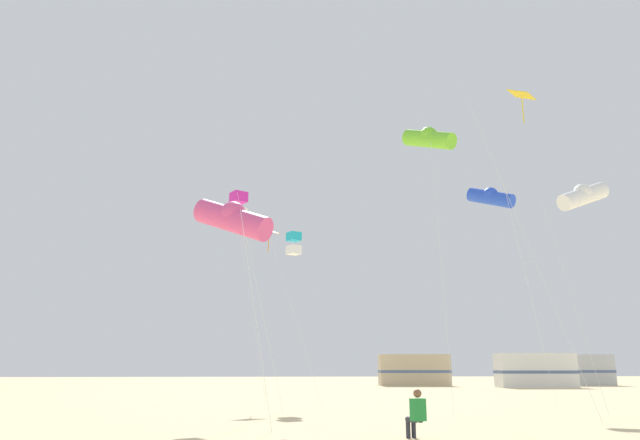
# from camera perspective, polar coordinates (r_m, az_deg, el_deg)

# --- Properties ---
(kite_flyer_standing) EXTENTS (0.45, 0.56, 1.16)m
(kite_flyer_standing) POSITION_cam_1_polar(r_m,az_deg,el_deg) (15.45, 9.10, -17.56)
(kite_flyer_standing) COLOR #238438
(kite_flyer_standing) RESTS_ON ground
(kite_box_cyan) EXTENTS (2.52, 1.73, 8.40)m
(kite_box_cyan) POSITION_cam_1_polar(r_m,az_deg,el_deg) (30.84, -2.50, -2.25)
(kite_box_cyan) COLOR silver
(kite_box_cyan) RESTS_ON ground
(kite_diamond_gold) EXTENTS (3.17, 3.17, 12.28)m
(kite_diamond_gold) POSITION_cam_1_polar(r_m,az_deg,el_deg) (24.99, 18.58, 10.06)
(kite_diamond_gold) COLOR silver
(kite_diamond_gold) RESTS_ON ground
(kite_tube_rainbow) EXTENTS (2.48, 2.20, 6.50)m
(kite_tube_rainbow) POSITION_cam_1_polar(r_m,az_deg,el_deg) (17.30, -8.26, 0.15)
(kite_tube_rainbow) COLOR silver
(kite_tube_rainbow) RESTS_ON ground
(kite_tube_white) EXTENTS (2.77, 2.22, 9.33)m
(kite_tube_white) POSITION_cam_1_polar(r_m,az_deg,el_deg) (27.38, 23.64, 2.14)
(kite_tube_white) COLOR silver
(kite_tube_white) RESTS_ON ground
(kite_tube_blue) EXTENTS (3.40, 3.54, 10.63)m
(kite_tube_blue) POSITION_cam_1_polar(r_m,az_deg,el_deg) (31.25, 15.86, 2.10)
(kite_tube_blue) COLOR silver
(kite_tube_blue) RESTS_ON ground
(kite_box_magenta) EXTENTS (2.42, 2.42, 8.86)m
(kite_box_magenta) POSITION_cam_1_polar(r_m,az_deg,el_deg) (25.54, -7.73, 1.34)
(kite_box_magenta) COLOR silver
(kite_box_magenta) RESTS_ON ground
(kite_diamond_orange) EXTENTS (2.14, 2.14, 8.95)m
(kite_diamond_orange) POSITION_cam_1_polar(r_m,az_deg,el_deg) (31.98, -4.99, -1.57)
(kite_diamond_orange) COLOR silver
(kite_diamond_orange) RESTS_ON ground
(kite_tube_lime) EXTENTS (2.07, 2.41, 11.73)m
(kite_tube_lime) POSITION_cam_1_polar(r_m,az_deg,el_deg) (25.92, 10.27, 7.61)
(kite_tube_lime) COLOR silver
(kite_tube_lime) RESTS_ON ground
(rv_van_tan) EXTENTS (6.57, 2.74, 2.80)m
(rv_van_tan) POSITION_cam_1_polar(r_m,az_deg,el_deg) (57.70, 8.90, -13.86)
(rv_van_tan) COLOR #C6B28C
(rv_van_tan) RESTS_ON ground
(rv_van_white) EXTENTS (6.53, 2.61, 2.80)m
(rv_van_white) POSITION_cam_1_polar(r_m,az_deg,el_deg) (55.18, 19.72, -13.26)
(rv_van_white) COLOR white
(rv_van_white) RESTS_ON ground
(rv_van_silver) EXTENTS (6.60, 2.82, 2.80)m
(rv_van_silver) POSITION_cam_1_polar(r_m,az_deg,el_deg) (62.93, 23.10, -12.94)
(rv_van_silver) COLOR #B7BABF
(rv_van_silver) RESTS_ON ground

